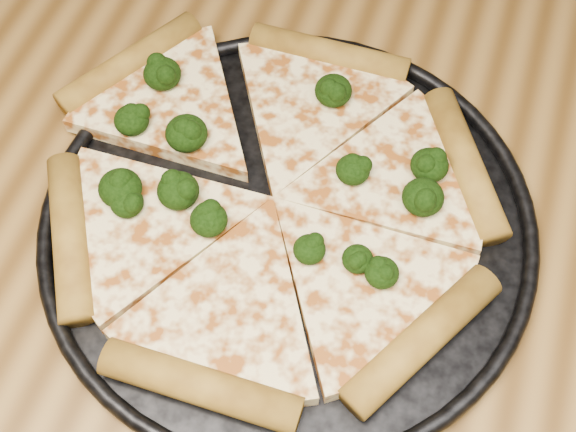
% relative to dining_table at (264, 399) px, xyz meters
% --- Properties ---
extents(dining_table, '(1.20, 0.90, 0.75)m').
position_rel_dining_table_xyz_m(dining_table, '(0.00, 0.00, 0.00)').
color(dining_table, brown).
rests_on(dining_table, ground).
extents(pizza_pan, '(0.38, 0.38, 0.02)m').
position_rel_dining_table_xyz_m(pizza_pan, '(-0.01, 0.11, 0.10)').
color(pizza_pan, black).
rests_on(pizza_pan, dining_table).
extents(pizza, '(0.38, 0.33, 0.03)m').
position_rel_dining_table_xyz_m(pizza, '(-0.03, 0.12, 0.11)').
color(pizza, '#FFE79C').
rests_on(pizza, pizza_pan).
extents(broccoli_florets, '(0.26, 0.18, 0.02)m').
position_rel_dining_table_xyz_m(broccoli_florets, '(-0.05, 0.13, 0.12)').
color(broccoli_florets, black).
rests_on(broccoli_florets, pizza).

